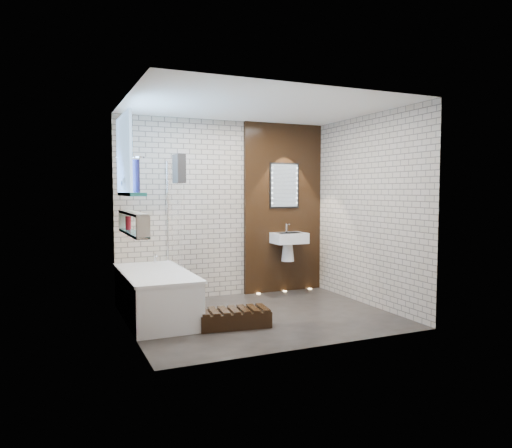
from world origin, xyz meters
name	(u,v)px	position (x,y,z in m)	size (l,w,h in m)	color
ground	(261,316)	(0.00, 0.00, 0.00)	(3.20, 3.20, 0.00)	black
room_shell	(261,213)	(0.00, 0.00, 1.30)	(3.24, 3.20, 2.60)	#A39581
walnut_panel	(283,208)	(0.95, 1.27, 1.30)	(1.30, 0.06, 2.60)	black
clerestory_window	(125,162)	(-1.57, 0.35, 1.90)	(0.18, 1.00, 0.94)	#7FADE0
display_niche	(133,223)	(-1.53, 0.15, 1.20)	(0.14, 1.30, 0.26)	#227D7B
bathtub	(155,295)	(-1.22, 0.45, 0.29)	(0.79, 1.74, 0.70)	white
bath_screen	(174,213)	(-0.87, 0.89, 1.28)	(0.01, 0.78, 1.40)	white
towel	(179,169)	(-0.87, 0.60, 1.85)	(0.11, 0.28, 0.37)	black
shower_head	(140,158)	(-1.30, 0.95, 2.00)	(0.18, 0.18, 0.02)	silver
washbasin	(289,242)	(0.95, 1.07, 0.79)	(0.50, 0.36, 0.58)	white
led_mirror	(284,186)	(0.95, 1.23, 1.65)	(0.50, 0.02, 0.70)	black
walnut_step	(234,319)	(-0.48, -0.30, 0.09)	(0.82, 0.36, 0.18)	black
niche_bottles	(133,225)	(-1.53, 0.18, 1.18)	(0.07, 0.88, 0.17)	maroon
sill_vases	(132,182)	(-1.50, 0.37, 1.67)	(0.21, 0.54, 0.37)	#16153B
floor_uplights	(285,291)	(0.95, 1.20, 0.01)	(0.96, 0.06, 0.01)	#FFD899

